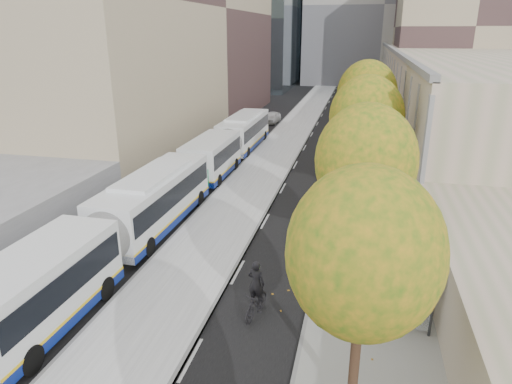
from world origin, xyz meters
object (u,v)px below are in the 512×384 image
(bus_far, at_px, (232,141))
(distant_car, at_px, (272,117))
(cyclist, at_px, (256,296))
(bus_shelter, at_px, (415,256))
(bus_near, at_px, (117,228))

(bus_far, height_order, distant_car, bus_far)
(distant_car, bearing_deg, cyclist, -76.16)
(bus_shelter, bearing_deg, distant_car, 109.22)
(bus_far, relative_size, cyclist, 7.53)
(bus_near, height_order, bus_far, bus_near)
(bus_near, relative_size, distant_car, 4.66)
(cyclist, bearing_deg, distant_car, 113.05)
(bus_far, bearing_deg, distant_car, 89.90)
(bus_shelter, distance_m, cyclist, 6.26)
(bus_shelter, xyz_separation_m, bus_far, (-12.86, 19.69, -0.59))
(bus_shelter, height_order, cyclist, bus_shelter)
(bus_far, distance_m, distant_car, 16.77)
(bus_near, xyz_separation_m, cyclist, (7.34, -3.01, -0.76))
(bus_near, bearing_deg, bus_far, 89.96)
(cyclist, xyz_separation_m, distant_car, (-6.93, 38.48, -0.21))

